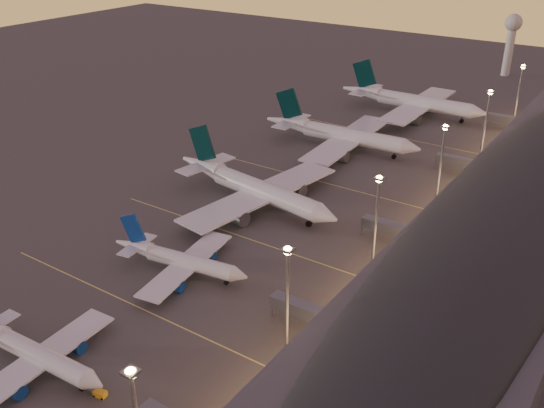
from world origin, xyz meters
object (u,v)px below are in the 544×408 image
Objects in this scene: airliner_narrow_south at (32,352)px; airliner_wide_far at (411,101)px; airliner_wide_near at (253,187)px; airliner_wide_mid at (340,135)px; baggage_tug_b at (98,393)px; airliner_narrow_north at (179,260)px; radar_tower at (512,34)px.

airliner_narrow_south is 0.57× the size of airliner_wide_far.
airliner_wide_near is at bearing -92.08° from airliner_wide_far.
airliner_narrow_south is 142.73m from airliner_wide_mid.
airliner_narrow_north is at bearing 100.91° from baggage_tug_b.
airliner_narrow_north is at bearing -88.52° from airliner_wide_far.
airliner_narrow_south is at bearing 174.73° from baggage_tug_b.
airliner_wide_near is 1.01× the size of airliner_wide_mid.
airliner_wide_mid is (-0.93, 57.70, -0.08)m from airliner_wide_near.
radar_tower is (14.01, 290.80, 18.35)m from airliner_narrow_south.
airliner_wide_mid reaches higher than baggage_tug_b.
airliner_narrow_south is at bearing -89.61° from airliner_wide_mid.
airliner_narrow_north is 9.88× the size of baggage_tug_b.
baggage_tug_b is (16.13, -40.86, -3.06)m from airliner_narrow_north.
baggage_tug_b is at bearing -77.21° from airliner_narrow_north.
airliner_narrow_south is at bearing -76.62° from airliner_wide_near.
airliner_narrow_south is 85.11m from airliner_wide_near.
radar_tower is (22.17, 148.31, 16.61)m from airliner_wide_mid.
airliner_narrow_south reaches higher than baggage_tug_b.
airliner_wide_mid is 143.17m from baggage_tug_b.
radar_tower is at bearing 78.61° from airliner_wide_mid.
baggage_tug_b is at bearing -89.46° from radar_tower.
airliner_narrow_north is 0.57× the size of airliner_wide_far.
airliner_wide_near is at bearing 91.64° from airliner_narrow_south.
radar_tower is (16.35, 93.09, 16.32)m from airliner_wide_far.
baggage_tug_b is at bearing -84.05° from airliner_wide_far.
radar_tower reaches higher than airliner_wide_near.
radar_tower is at bearing 84.01° from airliner_narrow_south.
airliner_wide_mid is at bearing 86.26° from airliner_narrow_north.
airliner_narrow_north is 44.04m from baggage_tug_b.
airliner_wide_mid is (-8.16, 142.48, 1.74)m from airliner_narrow_south.
airliner_wide_near reaches higher than airliner_wide_mid.
airliner_wide_far reaches higher than airliner_wide_mid.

